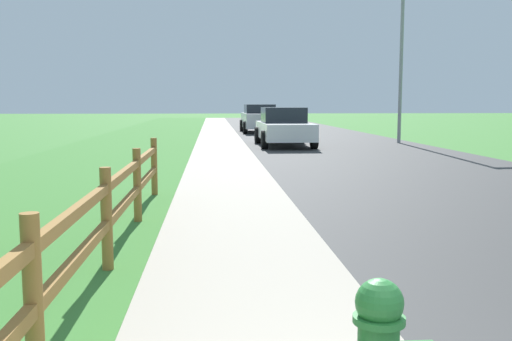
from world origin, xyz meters
The scene contains 8 objects.
ground_plane centered at (0.00, 25.00, 0.00)m, with size 120.00×120.00×0.00m, color #3C7931.
road_asphalt centered at (3.50, 27.00, 0.00)m, with size 7.00×66.00×0.01m, color #373737.
curb_concrete centered at (-3.00, 27.00, 0.00)m, with size 6.00×66.00×0.01m, color #A49A8B.
grass_verge centered at (-4.50, 27.00, 0.01)m, with size 5.00×66.00×0.00m, color #3C7931.
rail_fence centered at (-2.35, 3.82, 0.59)m, with size 0.11×9.35×1.02m.
parked_suv_white centered at (1.41, 19.91, 0.71)m, with size 2.02×4.59×1.46m.
parked_car_silver centered at (1.29, 29.86, 0.78)m, with size 2.04×4.63×1.54m.
street_lamp centered at (6.37, 21.06, 4.37)m, with size 1.17×0.20×7.49m.
Camera 1 is at (-1.32, -1.76, 1.64)m, focal length 40.18 mm.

